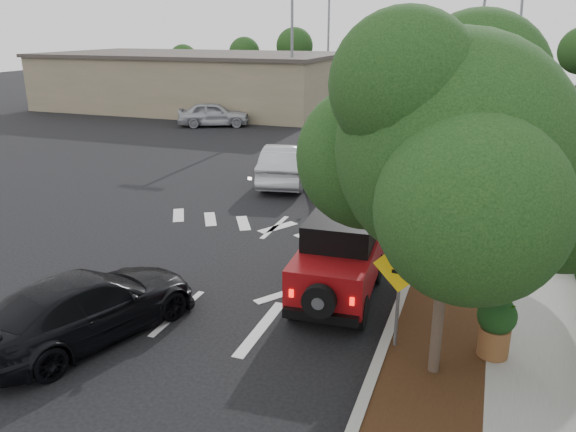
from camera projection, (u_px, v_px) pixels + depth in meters
The scene contains 19 objects.
ground at pixel (178, 313), 12.49m from camera, with size 120.00×120.00×0.00m, color black.
curb at pixel (442, 190), 21.68m from camera, with size 0.20×70.00×0.15m, color #9E9B93.
planting_strip at pixel (469, 192), 21.36m from camera, with size 1.80×70.00×0.12m, color black.
sidewalk at pixel (522, 197), 20.75m from camera, with size 2.00×70.00×0.12m, color gray.
hedge at pixel (565, 192), 20.19m from camera, with size 0.80×70.00×0.80m, color black.
commercial_building at pixel (194, 82), 43.74m from camera, with size 22.00×12.00×4.00m, color #7B7255.
transmission_tower at pixel (493, 94), 53.34m from camera, with size 7.00×4.00×28.00m, color slate, non-canonical shape.
street_tree_near at pixel (433, 375), 10.24m from camera, with size 3.80×3.80×5.92m, color black, non-canonical shape.
street_tree_mid at pixel (459, 244), 16.48m from camera, with size 3.20×3.20×5.32m, color black, non-canonical shape.
street_tree_far at pixel (470, 187), 22.28m from camera, with size 3.40×3.40×5.62m, color black, non-canonical shape.
light_pole_a at pixel (292, 122), 37.75m from camera, with size 2.00×0.22×9.00m, color slate, non-canonical shape.
light_pole_b at pixel (327, 100), 48.77m from camera, with size 2.00×0.22×9.00m, color slate, non-canonical shape.
red_jeep at pixel (340, 258), 12.98m from camera, with size 1.87×3.83×1.92m.
silver_suv_ahead at pixel (354, 169), 21.81m from camera, with size 2.66×5.76×1.60m, color #989B9F.
black_suv_oncoming at pixel (88, 306), 11.36m from camera, with size 1.91×4.71×1.37m, color black.
silver_sedan_oncoming at pixel (287, 164), 22.73m from camera, with size 1.67×4.79×1.58m, color #B2B5BA.
parked_suv at pixel (214, 114), 35.81m from camera, with size 1.81×4.51×1.54m, color #ABACB3.
speed_hump_sign at pixel (399, 280), 10.55m from camera, with size 1.03×0.12×2.19m.
terracotta_planter at pixel (496, 321), 10.44m from camera, with size 0.72×0.72×1.26m.
Camera 1 is at (6.09, -9.65, 6.04)m, focal length 35.00 mm.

